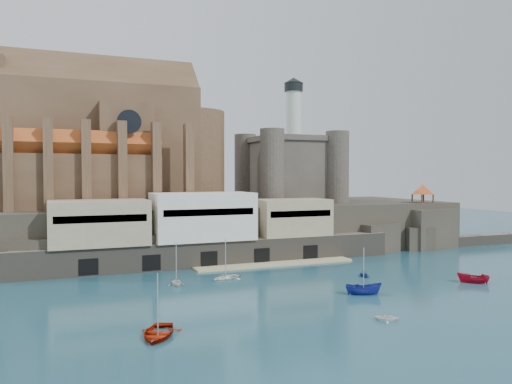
{
  "coord_description": "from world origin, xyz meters",
  "views": [
    {
      "loc": [
        -34.96,
        -63.69,
        16.3
      ],
      "look_at": [
        3.91,
        32.0,
        12.69
      ],
      "focal_mm": 35.0,
      "sensor_mm": 36.0,
      "label": 1
    }
  ],
  "objects": [
    {
      "name": "ground",
      "position": [
        0.0,
        0.0,
        0.0
      ],
      "size": [
        300.0,
        300.0,
        0.0
      ],
      "primitive_type": "plane",
      "color": "#194353",
      "rests_on": "ground"
    },
    {
      "name": "promontory",
      "position": [
        -0.19,
        39.37,
        4.92
      ],
      "size": [
        100.0,
        36.0,
        10.0
      ],
      "color": "#28241E",
      "rests_on": "ground"
    },
    {
      "name": "quay",
      "position": [
        -10.19,
        23.07,
        6.07
      ],
      "size": [
        70.0,
        12.0,
        13.05
      ],
      "color": "#635C4F",
      "rests_on": "ground"
    },
    {
      "name": "church",
      "position": [
        -24.13,
        41.85,
        22.13
      ],
      "size": [
        47.0,
        25.93,
        30.51
      ],
      "color": "#4F3825",
      "rests_on": "promontory"
    },
    {
      "name": "castle_keep",
      "position": [
        16.08,
        41.08,
        18.31
      ],
      "size": [
        21.2,
        21.2,
        29.3
      ],
      "color": "#413A33",
      "rests_on": "promontory"
    },
    {
      "name": "rock_outcrop",
      "position": [
        42.0,
        25.84,
        4.02
      ],
      "size": [
        14.5,
        10.5,
        8.7
      ],
      "color": "#28241E",
      "rests_on": "ground"
    },
    {
      "name": "pavilion",
      "position": [
        42.0,
        26.0,
        12.73
      ],
      "size": [
        6.4,
        6.4,
        5.4
      ],
      "color": "#4F3825",
      "rests_on": "rock_outcrop"
    },
    {
      "name": "breakwater",
      "position": [
        66.0,
        24.0,
        0.0
      ],
      "size": [
        40.0,
        3.0,
        2.4
      ],
      "primitive_type": "cube",
      "color": "#635C4F",
      "rests_on": "ground"
    },
    {
      "name": "boat_0",
      "position": [
        -25.43,
        -13.92,
        0.0
      ],
      "size": [
        4.64,
        2.94,
        6.28
      ],
      "primitive_type": "imported",
      "rotation": [
        0.0,
        0.0,
        5.89
      ],
      "color": "#9C1903",
      "rests_on": "ground"
    },
    {
      "name": "boat_1",
      "position": [
        -0.71,
        -18.1,
        0.0
      ],
      "size": [
        2.6,
        2.82,
        2.8
      ],
      "primitive_type": "imported",
      "rotation": [
        0.0,
        0.0,
        0.95
      ],
      "color": "white",
      "rests_on": "ground"
    },
    {
      "name": "boat_2",
      "position": [
        3.89,
        -6.92,
        0.0
      ],
      "size": [
        2.45,
        2.42,
        4.95
      ],
      "primitive_type": "imported",
      "rotation": [
        0.0,
        0.0,
        1.21
      ],
      "color": "navy",
      "rests_on": "ground"
    },
    {
      "name": "boat_4",
      "position": [
        -18.4,
        8.26,
        0.0
      ],
      "size": [
        2.84,
        1.83,
        3.18
      ],
      "primitive_type": "imported",
      "rotation": [
        0.0,
        0.0,
        3.08
      ],
      "color": "silver",
      "rests_on": "ground"
    },
    {
      "name": "boat_5",
      "position": [
        23.37,
        -6.99,
        0.0
      ],
      "size": [
        2.47,
        2.47,
        4.59
      ],
      "primitive_type": "imported",
      "rotation": [
        0.0,
        0.0,
        3.96
      ],
      "color": "#A4091D",
      "rests_on": "ground"
    },
    {
      "name": "boat_6",
      "position": [
        -10.34,
        9.52,
        0.0
      ],
      "size": [
        2.54,
        3.77,
        5.13
      ],
      "primitive_type": "imported",
      "rotation": [
        0.0,
        0.0,
        5.16
      ],
      "color": "white",
      "rests_on": "ground"
    },
    {
      "name": "boat_7",
      "position": [
        10.74,
        3.07,
        0.0
      ],
      "size": [
        2.49,
        1.73,
        2.68
      ],
      "primitive_type": "imported",
      "rotation": [
        0.0,
        0.0,
        6.14
      ],
      "color": "navy",
      "rests_on": "ground"
    }
  ]
}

